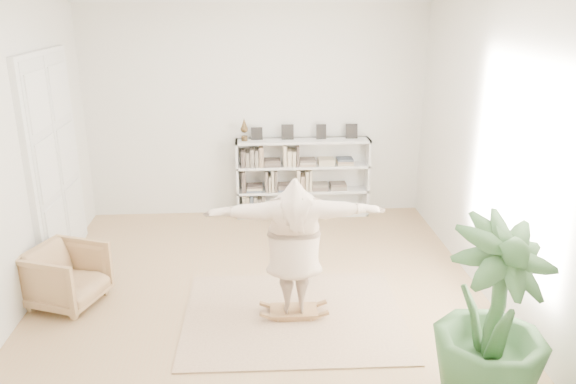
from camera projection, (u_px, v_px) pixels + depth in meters
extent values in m
plane|color=tan|center=(262.00, 299.00, 6.84)|extent=(6.00, 6.00, 0.00)
plane|color=silver|center=(256.00, 108.00, 9.09)|extent=(5.50, 0.00, 5.50)
plane|color=silver|center=(267.00, 286.00, 3.43)|extent=(5.50, 0.00, 5.50)
plane|color=silver|center=(6.00, 161.00, 6.09)|extent=(0.00, 6.00, 6.00)
plane|color=silver|center=(499.00, 152.00, 6.42)|extent=(0.00, 6.00, 6.00)
cube|color=white|center=(54.00, 163.00, 7.45)|extent=(0.08, 1.78, 2.92)
cube|color=silver|center=(45.00, 172.00, 7.07)|extent=(0.06, 0.78, 2.80)
cube|color=silver|center=(65.00, 155.00, 7.83)|extent=(0.06, 0.78, 2.80)
cube|color=silver|center=(238.00, 179.00, 9.26)|extent=(0.04, 0.35, 1.30)
cube|color=silver|center=(367.00, 177.00, 9.39)|extent=(0.04, 0.35, 1.30)
cube|color=silver|center=(302.00, 175.00, 9.47)|extent=(2.20, 0.04, 1.30)
cube|color=silver|center=(302.00, 213.00, 9.53)|extent=(2.20, 0.35, 0.04)
cube|color=silver|center=(303.00, 190.00, 9.39)|extent=(2.20, 0.35, 0.04)
cube|color=silver|center=(303.00, 166.00, 9.25)|extent=(2.20, 0.35, 0.04)
cube|color=silver|center=(303.00, 141.00, 9.12)|extent=(2.20, 0.35, 0.04)
cube|color=black|center=(257.00, 133.00, 9.07)|extent=(0.18, 0.07, 0.24)
cube|color=black|center=(288.00, 132.00, 9.10)|extent=(0.18, 0.07, 0.24)
cube|color=black|center=(321.00, 132.00, 9.14)|extent=(0.18, 0.07, 0.24)
cube|color=black|center=(352.00, 131.00, 9.17)|extent=(0.18, 0.07, 0.24)
imported|color=tan|center=(67.00, 276.00, 6.63)|extent=(1.01, 1.00, 0.72)
cube|color=tan|center=(294.00, 316.00, 6.46)|extent=(2.53, 2.04, 0.02)
cube|color=brown|center=(294.00, 310.00, 6.43)|extent=(0.54, 0.33, 0.03)
cube|color=brown|center=(294.00, 313.00, 6.45)|extent=(0.37, 0.06, 0.04)
cube|color=brown|center=(294.00, 313.00, 6.45)|extent=(0.37, 0.06, 0.04)
cube|color=brown|center=(294.00, 310.00, 6.43)|extent=(0.21, 0.06, 0.11)
cube|color=brown|center=(294.00, 310.00, 6.43)|extent=(0.21, 0.06, 0.11)
imported|color=beige|center=(294.00, 243.00, 6.16)|extent=(1.96, 0.56, 1.58)
imported|color=#2F562B|center=(493.00, 319.00, 4.79)|extent=(1.29, 1.29, 1.75)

